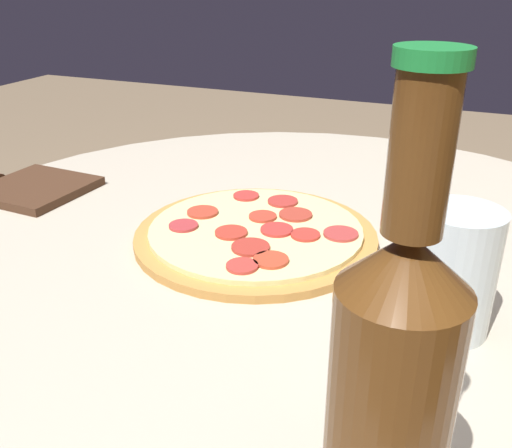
{
  "coord_description": "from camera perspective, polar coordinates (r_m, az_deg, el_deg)",
  "views": [
    {
      "loc": [
        0.57,
        0.19,
        1.02
      ],
      "look_at": [
        -0.0,
        -0.05,
        0.73
      ],
      "focal_mm": 40.0,
      "sensor_mm": 36.0,
      "label": 1
    }
  ],
  "objects": [
    {
      "name": "pizza_paddle",
      "position": [
        0.92,
        -22.55,
        3.63
      ],
      "size": [
        0.15,
        0.29,
        0.02
      ],
      "rotation": [
        0.0,
        0.0,
        -1.62
      ],
      "color": "#422819",
      "rests_on": "table"
    },
    {
      "name": "drinking_glass",
      "position": [
        0.53,
        19.19,
        -4.52
      ],
      "size": [
        0.07,
        0.07,
        0.12
      ],
      "color": "silver",
      "rests_on": "table"
    },
    {
      "name": "pizza",
      "position": [
        0.69,
        0.03,
        -0.91
      ],
      "size": [
        0.29,
        0.29,
        0.02
      ],
      "color": "#B77F3D",
      "rests_on": "table"
    },
    {
      "name": "table",
      "position": [
        0.78,
        3.36,
        -14.44
      ],
      "size": [
        1.0,
        1.0,
        0.71
      ],
      "color": "#B2A893",
      "rests_on": "ground_plane"
    },
    {
      "name": "beer_bottle",
      "position": [
        0.31,
        13.39,
        -15.69
      ],
      "size": [
        0.07,
        0.07,
        0.28
      ],
      "color": "#563314",
      "rests_on": "table"
    }
  ]
}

